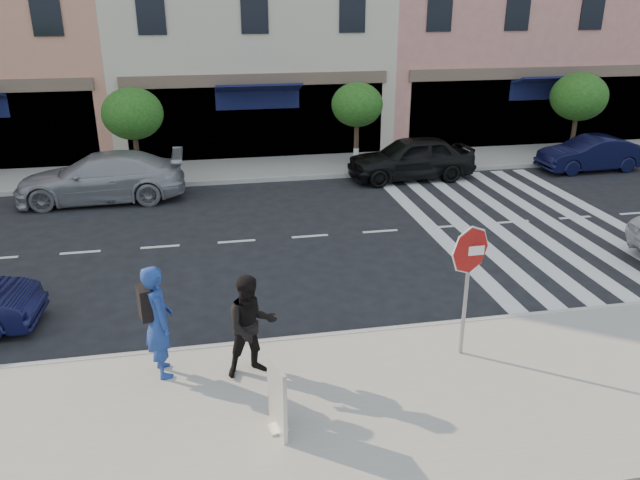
# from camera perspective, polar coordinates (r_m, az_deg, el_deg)

# --- Properties ---
(ground) EXTENTS (120.00, 120.00, 0.00)m
(ground) POSITION_cam_1_polar(r_m,az_deg,el_deg) (13.50, 2.08, -5.74)
(ground) COLOR black
(ground) RESTS_ON ground
(sidewalk_near) EXTENTS (60.00, 4.50, 0.15)m
(sidewalk_near) POSITION_cam_1_polar(r_m,az_deg,el_deg) (10.39, 6.88, -14.73)
(sidewalk_near) COLOR gray
(sidewalk_near) RESTS_ON ground
(sidewalk_far) EXTENTS (60.00, 3.00, 0.15)m
(sidewalk_far) POSITION_cam_1_polar(r_m,az_deg,el_deg) (23.64, -3.94, 6.59)
(sidewalk_far) COLOR gray
(sidewalk_far) RESTS_ON ground
(building_centre) EXTENTS (11.00, 9.00, 11.00)m
(building_centre) POSITION_cam_1_polar(r_m,az_deg,el_deg) (28.76, -6.92, 20.12)
(building_centre) COLOR beige
(building_centre) RESTS_ON ground
(street_tree_wb) EXTENTS (2.10, 2.10, 3.06)m
(street_tree_wb) POSITION_cam_1_polar(r_m,az_deg,el_deg) (22.91, -16.76, 10.97)
(street_tree_wb) COLOR #473323
(street_tree_wb) RESTS_ON sidewalk_far
(street_tree_c) EXTENTS (1.90, 1.90, 3.04)m
(street_tree_c) POSITION_cam_1_polar(r_m,az_deg,el_deg) (23.51, 3.41, 12.21)
(street_tree_c) COLOR #473323
(street_tree_c) RESTS_ON sidewalk_far
(street_tree_ea) EXTENTS (2.20, 2.20, 3.19)m
(street_tree_ea) POSITION_cam_1_polar(r_m,az_deg,el_deg) (27.15, 22.59, 11.99)
(street_tree_ea) COLOR #473323
(street_tree_ea) RESTS_ON sidewalk_far
(stop_sign) EXTENTS (0.87, 0.11, 2.46)m
(stop_sign) POSITION_cam_1_polar(r_m,az_deg,el_deg) (10.91, 13.49, -2.03)
(stop_sign) COLOR gray
(stop_sign) RESTS_ON sidewalk_near
(photographer) EXTENTS (0.65, 0.82, 1.99)m
(photographer) POSITION_cam_1_polar(r_m,az_deg,el_deg) (10.76, -14.54, -7.18)
(photographer) COLOR navy
(photographer) RESTS_ON sidewalk_near
(walker) EXTENTS (1.00, 0.85, 1.81)m
(walker) POSITION_cam_1_polar(r_m,az_deg,el_deg) (10.52, -6.30, -7.84)
(walker) COLOR black
(walker) RESTS_ON sidewalk_near
(poster_board) EXTENTS (0.31, 0.76, 1.16)m
(poster_board) POSITION_cam_1_polar(r_m,az_deg,el_deg) (9.40, -3.90, -14.17)
(poster_board) COLOR beige
(poster_board) RESTS_ON sidewalk_near
(car_far_left) EXTENTS (5.22, 2.14, 1.51)m
(car_far_left) POSITION_cam_1_polar(r_m,az_deg,el_deg) (21.05, -19.40, 5.42)
(car_far_left) COLOR gray
(car_far_left) RESTS_ON ground
(car_far_mid) EXTENTS (4.57, 2.02, 1.53)m
(car_far_mid) POSITION_cam_1_polar(r_m,az_deg,el_deg) (22.50, 8.29, 7.44)
(car_far_mid) COLOR black
(car_far_mid) RESTS_ON ground
(car_far_right) EXTENTS (3.90, 1.45, 1.27)m
(car_far_right) POSITION_cam_1_polar(r_m,az_deg,el_deg) (25.47, 23.50, 7.25)
(car_far_right) COLOR black
(car_far_right) RESTS_ON ground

